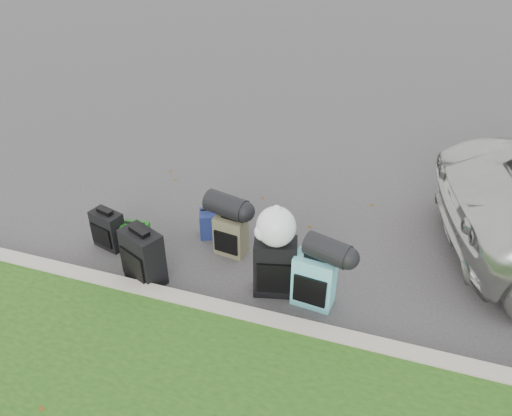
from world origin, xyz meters
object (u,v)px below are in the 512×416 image
(suitcase_small_black, at_px, (108,230))
(tote_green, at_px, (136,238))
(suitcase_large_black_left, at_px, (143,257))
(tote_navy, at_px, (213,223))
(suitcase_teal, at_px, (314,281))
(suitcase_large_black_right, at_px, (275,267))
(suitcase_olive, at_px, (231,235))

(suitcase_small_black, relative_size, tote_green, 1.38)
(suitcase_large_black_left, xyz_separation_m, tote_navy, (0.37, 1.00, -0.15))
(suitcase_large_black_left, xyz_separation_m, tote_green, (-0.37, 0.45, -0.15))
(tote_green, bearing_deg, suitcase_teal, -14.90)
(suitcase_teal, relative_size, suitcase_large_black_right, 0.90)
(suitcase_large_black_right, bearing_deg, suitcase_small_black, 162.40)
(suitcase_teal, distance_m, tote_navy, 1.62)
(suitcase_large_black_right, relative_size, tote_green, 1.93)
(suitcase_small_black, distance_m, tote_green, 0.34)
(tote_green, height_order, tote_navy, tote_green)
(tote_navy, bearing_deg, suitcase_large_black_right, -58.91)
(suitcase_teal, bearing_deg, tote_green, 179.62)
(suitcase_large_black_left, height_order, tote_green, suitcase_large_black_left)
(suitcase_small_black, xyz_separation_m, tote_navy, (1.08, 0.58, -0.07))
(suitcase_large_black_right, bearing_deg, tote_navy, 130.25)
(suitcase_olive, height_order, tote_navy, suitcase_olive)
(suitcase_large_black_right, distance_m, tote_green, 1.76)
(suitcase_large_black_left, distance_m, suitcase_teal, 1.81)
(suitcase_olive, relative_size, tote_green, 1.44)
(suitcase_large_black_left, relative_size, suitcase_teal, 1.08)
(suitcase_small_black, height_order, suitcase_large_black_right, suitcase_large_black_right)
(suitcase_small_black, bearing_deg, suitcase_large_black_right, 11.58)
(suitcase_small_black, height_order, suitcase_olive, suitcase_olive)
(suitcase_large_black_left, height_order, suitcase_olive, suitcase_large_black_left)
(suitcase_teal, relative_size, tote_navy, 1.77)
(suitcase_olive, bearing_deg, suitcase_small_black, -159.85)
(suitcase_small_black, bearing_deg, tote_navy, 43.99)
(suitcase_olive, bearing_deg, suitcase_teal, -18.24)
(suitcase_olive, distance_m, tote_navy, 0.43)
(suitcase_large_black_left, distance_m, tote_navy, 1.08)
(suitcase_large_black_left, relative_size, suitcase_large_black_right, 0.98)
(suitcase_large_black_right, bearing_deg, suitcase_teal, -19.71)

